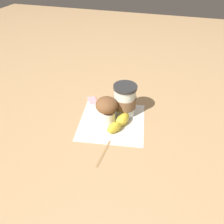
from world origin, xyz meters
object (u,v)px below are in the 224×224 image
at_px(coffee_cup, 125,100).
at_px(muffin, 106,109).
at_px(banana, 122,118).
at_px(sugar_packet, 92,100).

xyz_separation_m(coffee_cup, muffin, (0.06, -0.05, -0.01)).
bearing_deg(coffee_cup, banana, 3.71).
relative_size(coffee_cup, muffin, 1.24).
height_order(coffee_cup, muffin, coffee_cup).
bearing_deg(muffin, coffee_cup, 142.43).
bearing_deg(muffin, sugar_packet, -138.54).
relative_size(coffee_cup, banana, 0.70).
bearing_deg(muffin, banana, 99.99).
height_order(muffin, banana, muffin).
distance_m(coffee_cup, sugar_packet, 0.16).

